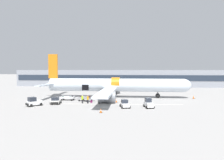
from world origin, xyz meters
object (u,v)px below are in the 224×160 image
(airplane, at_px, (113,86))
(baggage_tug_lead, at_px, (125,104))
(ground_crew_supervisor, at_px, (82,99))
(baggage_cart_loading, at_px, (86,99))
(ground_crew_loader_b, at_px, (88,99))
(baggage_tug_mid, at_px, (56,101))
(baggage_cart_queued, at_px, (68,98))
(ground_crew_driver, at_px, (99,98))
(suitcase_on_tarmac_upright, at_px, (91,102))
(ground_crew_loader_a, at_px, (103,96))
(baggage_tug_spare, at_px, (149,104))
(baggage_tug_rear, at_px, (34,102))

(airplane, xyz_separation_m, baggage_tug_lead, (3.35, -13.44, -2.37))
(ground_crew_supervisor, bearing_deg, baggage_tug_lead, -22.61)
(baggage_cart_loading, distance_m, ground_crew_loader_b, 3.08)
(baggage_tug_mid, height_order, baggage_cart_queued, baggage_tug_mid)
(ground_crew_loader_b, bearing_deg, airplane, 64.96)
(ground_crew_driver, relative_size, suitcase_on_tarmac_upright, 2.45)
(ground_crew_loader_a, relative_size, suitcase_on_tarmac_upright, 2.72)
(baggage_cart_queued, bearing_deg, baggage_cart_loading, -13.92)
(ground_crew_driver, xyz_separation_m, ground_crew_supervisor, (-3.04, -3.21, 0.09))
(baggage_tug_spare, xyz_separation_m, ground_crew_loader_b, (-12.27, 3.45, 0.16))
(airplane, bearing_deg, baggage_tug_mid, -134.55)
(baggage_tug_rear, relative_size, ground_crew_loader_a, 1.82)
(baggage_tug_rear, distance_m, ground_crew_loader_a, 15.16)
(ground_crew_loader_a, height_order, ground_crew_driver, ground_crew_loader_a)
(ground_crew_driver, bearing_deg, airplane, 67.86)
(baggage_cart_loading, height_order, ground_crew_supervisor, ground_crew_supervisor)
(baggage_tug_lead, distance_m, ground_crew_driver, 9.19)
(baggage_cart_loading, height_order, ground_crew_loader_b, ground_crew_loader_b)
(baggage_tug_rear, distance_m, baggage_cart_queued, 8.84)
(suitcase_on_tarmac_upright, bearing_deg, baggage_cart_loading, 131.69)
(baggage_tug_spare, relative_size, ground_crew_loader_a, 1.69)
(baggage_tug_lead, height_order, baggage_tug_rear, baggage_tug_rear)
(baggage_tug_rear, xyz_separation_m, baggage_cart_loading, (8.73, 6.62, -0.18))
(baggage_tug_lead, distance_m, ground_crew_loader_b, 8.73)
(baggage_tug_spare, distance_m, baggage_cart_loading, 14.82)
(baggage_tug_spare, relative_size, suitcase_on_tarmac_upright, 4.58)
(ground_crew_loader_a, bearing_deg, suitcase_on_tarmac_upright, -115.66)
(ground_crew_loader_b, bearing_deg, baggage_cart_loading, 111.85)
(baggage_tug_lead, xyz_separation_m, suitcase_on_tarmac_upright, (-7.31, 4.67, -0.34))
(baggage_cart_queued, xyz_separation_m, suitcase_on_tarmac_upright, (6.13, -3.01, -0.22))
(baggage_tug_lead, relative_size, ground_crew_driver, 1.87)
(ground_crew_loader_a, bearing_deg, baggage_cart_loading, -149.81)
(baggage_tug_rear, bearing_deg, ground_crew_loader_a, 35.24)
(ground_crew_loader_b, bearing_deg, baggage_tug_spare, -15.70)
(suitcase_on_tarmac_upright, bearing_deg, baggage_tug_rear, -155.76)
(baggage_cart_queued, bearing_deg, airplane, 29.72)
(baggage_tug_spare, height_order, baggage_cart_queued, baggage_tug_spare)
(airplane, relative_size, ground_crew_supervisor, 21.54)
(baggage_cart_loading, distance_m, ground_crew_loader_a, 4.24)
(baggage_cart_loading, xyz_separation_m, baggage_cart_queued, (-4.42, 1.09, -0.07))
(baggage_tug_spare, height_order, baggage_cart_loading, baggage_tug_spare)
(ground_crew_supervisor, bearing_deg, ground_crew_driver, 46.59)
(baggage_cart_loading, xyz_separation_m, ground_crew_driver, (3.03, 0.38, 0.26))
(baggage_cart_loading, distance_m, ground_crew_supervisor, 2.86)
(baggage_tug_mid, relative_size, ground_crew_driver, 1.64)
(baggage_tug_rear, bearing_deg, baggage_tug_spare, 0.85)
(ground_crew_supervisor, bearing_deg, baggage_tug_mid, -165.01)
(ground_crew_loader_a, relative_size, ground_crew_driver, 1.11)
(baggage_tug_spare, bearing_deg, suitcase_on_tarmac_upright, 159.51)
(baggage_tug_mid, distance_m, baggage_cart_queued, 5.40)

